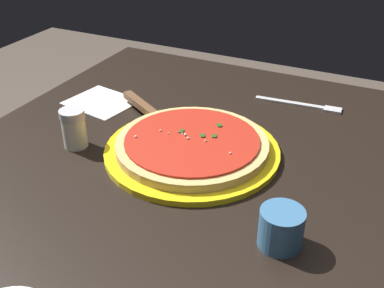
{
  "coord_description": "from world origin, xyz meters",
  "views": [
    {
      "loc": [
        0.61,
        0.34,
        1.22
      ],
      "look_at": [
        -0.05,
        0.02,
        0.79
      ],
      "focal_mm": 44.49,
      "sensor_mm": 36.0,
      "label": 1
    }
  ],
  "objects_px": {
    "cup_small_sauce": "(281,228)",
    "serving_plate": "(192,151)",
    "parmesan_shaker": "(74,128)",
    "pizza_server": "(150,113)",
    "fork": "(303,105)",
    "pizza": "(192,144)",
    "napkin_loose_left": "(101,102)"
  },
  "relations": [
    {
      "from": "parmesan_shaker",
      "to": "pizza_server",
      "type": "bearing_deg",
      "value": 154.45
    },
    {
      "from": "serving_plate",
      "to": "parmesan_shaker",
      "type": "distance_m",
      "value": 0.22
    },
    {
      "from": "serving_plate",
      "to": "cup_small_sauce",
      "type": "relative_size",
      "value": 5.12
    },
    {
      "from": "serving_plate",
      "to": "pizza",
      "type": "height_order",
      "value": "pizza"
    },
    {
      "from": "cup_small_sauce",
      "to": "serving_plate",
      "type": "bearing_deg",
      "value": -127.24
    },
    {
      "from": "fork",
      "to": "pizza_server",
      "type": "bearing_deg",
      "value": -53.14
    },
    {
      "from": "pizza_server",
      "to": "serving_plate",
      "type": "bearing_deg",
      "value": 58.8
    },
    {
      "from": "napkin_loose_left",
      "to": "fork",
      "type": "relative_size",
      "value": 0.74
    },
    {
      "from": "serving_plate",
      "to": "parmesan_shaker",
      "type": "bearing_deg",
      "value": -71.42
    },
    {
      "from": "napkin_loose_left",
      "to": "fork",
      "type": "xyz_separation_m",
      "value": [
        -0.18,
        0.4,
        0.0
      ]
    },
    {
      "from": "pizza",
      "to": "pizza_server",
      "type": "xyz_separation_m",
      "value": [
        -0.08,
        -0.13,
        -0.0
      ]
    },
    {
      "from": "serving_plate",
      "to": "pizza",
      "type": "bearing_deg",
      "value": -165.58
    },
    {
      "from": "serving_plate",
      "to": "fork",
      "type": "distance_m",
      "value": 0.31
    },
    {
      "from": "serving_plate",
      "to": "fork",
      "type": "bearing_deg",
      "value": 154.81
    },
    {
      "from": "napkin_loose_left",
      "to": "parmesan_shaker",
      "type": "distance_m",
      "value": 0.19
    },
    {
      "from": "pizza",
      "to": "cup_small_sauce",
      "type": "distance_m",
      "value": 0.27
    },
    {
      "from": "pizza",
      "to": "cup_small_sauce",
      "type": "height_order",
      "value": "cup_small_sauce"
    },
    {
      "from": "pizza_server",
      "to": "fork",
      "type": "height_order",
      "value": "pizza_server"
    },
    {
      "from": "fork",
      "to": "pizza",
      "type": "bearing_deg",
      "value": -25.19
    },
    {
      "from": "pizza_server",
      "to": "fork",
      "type": "distance_m",
      "value": 0.33
    },
    {
      "from": "serving_plate",
      "to": "pizza_server",
      "type": "distance_m",
      "value": 0.16
    },
    {
      "from": "pizza",
      "to": "parmesan_shaker",
      "type": "distance_m",
      "value": 0.22
    },
    {
      "from": "pizza",
      "to": "fork",
      "type": "bearing_deg",
      "value": 154.81
    },
    {
      "from": "pizza",
      "to": "fork",
      "type": "height_order",
      "value": "pizza"
    },
    {
      "from": "napkin_loose_left",
      "to": "pizza_server",
      "type": "bearing_deg",
      "value": 80.1
    },
    {
      "from": "pizza_server",
      "to": "parmesan_shaker",
      "type": "bearing_deg",
      "value": -25.55
    },
    {
      "from": "cup_small_sauce",
      "to": "parmesan_shaker",
      "type": "xyz_separation_m",
      "value": [
        -0.09,
        -0.42,
        0.01
      ]
    },
    {
      "from": "pizza_server",
      "to": "cup_small_sauce",
      "type": "height_order",
      "value": "cup_small_sauce"
    },
    {
      "from": "cup_small_sauce",
      "to": "parmesan_shaker",
      "type": "distance_m",
      "value": 0.43
    },
    {
      "from": "napkin_loose_left",
      "to": "serving_plate",
      "type": "bearing_deg",
      "value": 68.86
    },
    {
      "from": "fork",
      "to": "napkin_loose_left",
      "type": "bearing_deg",
      "value": -66.57
    },
    {
      "from": "pizza",
      "to": "pizza_server",
      "type": "distance_m",
      "value": 0.16
    }
  ]
}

